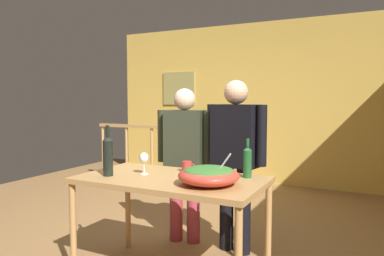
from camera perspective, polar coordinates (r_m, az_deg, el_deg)
ground_plane at (r=3.76m, az=-2.09°, el=-17.57°), size 7.70×7.70×0.00m
back_wall at (r=6.24m, az=11.06°, el=3.77°), size 5.51×0.10×2.68m
framed_picture at (r=6.79m, az=-2.07°, el=6.21°), size 0.65×0.03×0.60m
stair_railing at (r=5.56m, az=-0.39°, el=-3.50°), size 2.59×0.10×1.05m
tv_console at (r=6.39m, az=0.90°, el=-5.92°), size 0.90×0.40×0.51m
flat_screen_tv at (r=6.29m, az=0.78°, el=-1.52°), size 0.54×0.12×0.40m
serving_table at (r=2.86m, az=-3.30°, el=-9.26°), size 1.43×0.78×0.81m
salad_bowl at (r=2.58m, az=2.63°, el=-7.28°), size 0.43×0.43×0.24m
wine_glass at (r=2.95m, az=-7.52°, el=-4.78°), size 0.08×0.08×0.18m
wine_bottle_dark at (r=2.94m, az=-13.01°, el=-4.15°), size 0.08×0.08×0.40m
wine_bottle_green at (r=2.84m, az=8.66°, el=-5.18°), size 0.07×0.07×0.30m
mug_red at (r=3.05m, az=-0.76°, el=-6.03°), size 0.12×0.08×0.09m
person_standing_left at (r=3.58m, az=-1.16°, el=-3.97°), size 0.55×0.28×1.52m
person_standing_right at (r=3.36m, az=6.81°, el=-3.62°), size 0.60×0.29×1.58m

